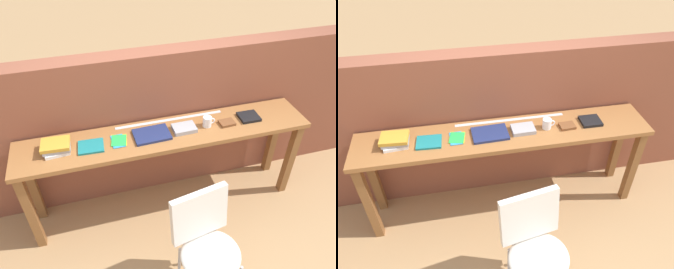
# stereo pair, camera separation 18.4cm
# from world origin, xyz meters

# --- Properties ---
(ground_plane) EXTENTS (40.00, 40.00, 0.00)m
(ground_plane) POSITION_xyz_m (0.00, 0.00, 0.00)
(ground_plane) COLOR tan
(brick_wall_back) EXTENTS (6.00, 0.20, 1.47)m
(brick_wall_back) POSITION_xyz_m (0.00, 0.64, 0.73)
(brick_wall_back) COLOR brown
(brick_wall_back) RESTS_ON ground
(sideboard) EXTENTS (2.50, 0.44, 0.88)m
(sideboard) POSITION_xyz_m (0.00, 0.30, 0.74)
(sideboard) COLOR #996033
(sideboard) RESTS_ON ground
(chair_white_moulded) EXTENTS (0.51, 0.52, 0.89)m
(chair_white_moulded) POSITION_xyz_m (0.06, -0.55, 0.53)
(chair_white_moulded) COLOR silver
(chair_white_moulded) RESTS_ON ground
(book_stack_leftmost) EXTENTS (0.23, 0.18, 0.08)m
(book_stack_leftmost) POSITION_xyz_m (-0.89, 0.31, 0.92)
(book_stack_leftmost) COLOR white
(book_stack_leftmost) RESTS_ON sideboard
(magazine_cycling) EXTENTS (0.21, 0.18, 0.02)m
(magazine_cycling) POSITION_xyz_m (-0.63, 0.28, 0.89)
(magazine_cycling) COLOR #19757A
(magazine_cycling) RESTS_ON sideboard
(pamphlet_pile_colourful) EXTENTS (0.15, 0.18, 0.01)m
(pamphlet_pile_colourful) POSITION_xyz_m (-0.40, 0.30, 0.88)
(pamphlet_pile_colourful) COLOR yellow
(pamphlet_pile_colourful) RESTS_ON sideboard
(book_open_centre) EXTENTS (0.31, 0.22, 0.02)m
(book_open_centre) POSITION_xyz_m (-0.13, 0.30, 0.89)
(book_open_centre) COLOR navy
(book_open_centre) RESTS_ON sideboard
(book_grey_hardcover) EXTENTS (0.20, 0.15, 0.04)m
(book_grey_hardcover) POSITION_xyz_m (0.16, 0.30, 0.90)
(book_grey_hardcover) COLOR #9E9EA3
(book_grey_hardcover) RESTS_ON sideboard
(mug) EXTENTS (0.11, 0.08, 0.09)m
(mug) POSITION_xyz_m (0.37, 0.30, 0.92)
(mug) COLOR white
(mug) RESTS_ON sideboard
(leather_journal_brown) EXTENTS (0.13, 0.11, 0.02)m
(leather_journal_brown) POSITION_xyz_m (0.54, 0.28, 0.89)
(leather_journal_brown) COLOR brown
(leather_journal_brown) RESTS_ON sideboard
(book_repair_rightmost) EXTENTS (0.18, 0.16, 0.03)m
(book_repair_rightmost) POSITION_xyz_m (0.76, 0.31, 0.89)
(book_repair_rightmost) COLOR black
(book_repair_rightmost) RESTS_ON sideboard
(ruler_metal_back_edge) EXTENTS (0.97, 0.03, 0.00)m
(ruler_metal_back_edge) POSITION_xyz_m (0.08, 0.47, 0.88)
(ruler_metal_back_edge) COLOR silver
(ruler_metal_back_edge) RESTS_ON sideboard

